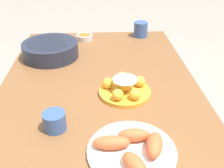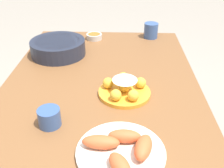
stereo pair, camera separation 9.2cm
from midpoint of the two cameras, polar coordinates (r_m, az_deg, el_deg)
name	(u,v)px [view 1 (the left image)]	position (r m, az deg, el deg)	size (l,w,h in m)	color
dining_table	(100,108)	(1.20, -4.81, -5.22)	(1.44, 0.89, 0.75)	brown
cake_plate	(125,88)	(1.10, 0.41, -0.98)	(0.22, 0.22, 0.08)	gold
serving_bowl	(51,49)	(1.47, -15.01, 7.28)	(0.30, 0.30, 0.08)	#232838
sauce_bowl	(85,37)	(1.68, -7.56, 10.06)	(0.10, 0.10, 0.03)	beige
seafood_platter	(133,149)	(0.84, 1.30, -14.01)	(0.28, 0.28, 0.06)	silver
cup_near	(141,29)	(1.71, 4.70, 11.74)	(0.09, 0.09, 0.09)	#38568E
cup_far	(55,121)	(0.95, -15.16, -7.89)	(0.08, 0.08, 0.07)	#38568E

